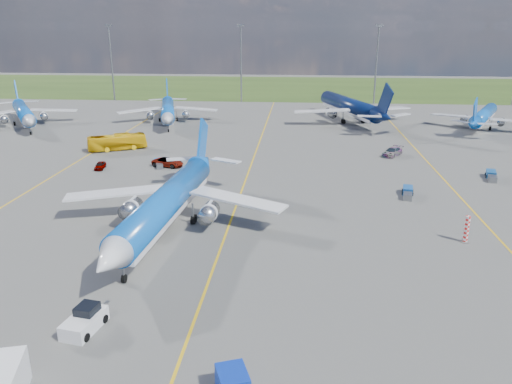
# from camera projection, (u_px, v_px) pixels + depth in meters

# --- Properties ---
(ground) EXTENTS (400.00, 400.00, 0.00)m
(ground) POSITION_uv_depth(u_px,v_px,m) (214.00, 266.00, 48.32)
(ground) COLOR #50504E
(ground) RESTS_ON ground
(grass_strip) EXTENTS (400.00, 80.00, 0.01)m
(grass_strip) POSITION_uv_depth(u_px,v_px,m) (279.00, 87.00, 190.08)
(grass_strip) COLOR #2D4719
(grass_strip) RESTS_ON ground
(taxiway_lines) EXTENTS (60.25, 160.00, 0.02)m
(taxiway_lines) POSITION_uv_depth(u_px,v_px,m) (246.00, 182.00, 74.48)
(taxiway_lines) COLOR gold
(taxiway_lines) RESTS_ON ground
(floodlight_masts) EXTENTS (202.20, 0.50, 22.70)m
(floodlight_masts) POSITION_uv_depth(u_px,v_px,m) (308.00, 60.00, 147.48)
(floodlight_masts) COLOR slate
(floodlight_masts) RESTS_ON ground
(warning_post) EXTENTS (0.50, 0.50, 3.00)m
(warning_post) POSITION_uv_depth(u_px,v_px,m) (467.00, 229.00, 53.27)
(warning_post) COLOR red
(warning_post) RESTS_ON ground
(bg_jet_nw) EXTENTS (40.84, 43.07, 8.99)m
(bg_jet_nw) POSITION_uv_depth(u_px,v_px,m) (26.00, 126.00, 116.08)
(bg_jet_nw) COLOR blue
(bg_jet_nw) RESTS_ON ground
(bg_jet_nnw) EXTENTS (33.42, 39.21, 8.86)m
(bg_jet_nnw) POSITION_uv_depth(u_px,v_px,m) (168.00, 123.00, 119.92)
(bg_jet_nnw) COLOR blue
(bg_jet_nnw) RESTS_ON ground
(bg_jet_n) EXTENTS (42.75, 48.90, 10.76)m
(bg_jet_n) POSITION_uv_depth(u_px,v_px,m) (348.00, 121.00, 122.03)
(bg_jet_n) COLOR #071641
(bg_jet_n) RESTS_ON ground
(bg_jet_ne) EXTENTS (35.52, 38.80, 8.22)m
(bg_jet_ne) POSITION_uv_depth(u_px,v_px,m) (482.00, 128.00, 114.21)
(bg_jet_ne) COLOR blue
(bg_jet_ne) RESTS_ON ground
(main_airliner) EXTENTS (31.02, 39.28, 9.79)m
(main_airliner) POSITION_uv_depth(u_px,v_px,m) (168.00, 230.00, 56.94)
(main_airliner) COLOR blue
(main_airliner) RESTS_ON ground
(pushback_tug) EXTENTS (2.64, 5.49, 1.82)m
(pushback_tug) POSITION_uv_depth(u_px,v_px,m) (85.00, 321.00, 38.12)
(pushback_tug) COLOR silver
(pushback_tug) RESTS_ON ground
(uld_container) EXTENTS (2.51, 2.78, 1.83)m
(uld_container) POSITION_uv_depth(u_px,v_px,m) (233.00, 384.00, 31.11)
(uld_container) COLOR #0B2CA5
(uld_container) RESTS_ON ground
(apron_bus) EXTENTS (10.67, 7.24, 2.99)m
(apron_bus) POSITION_uv_depth(u_px,v_px,m) (117.00, 142.00, 93.25)
(apron_bus) COLOR yellow
(apron_bus) RESTS_ON ground
(service_car_a) EXTENTS (1.81, 3.57, 1.17)m
(service_car_a) POSITION_uv_depth(u_px,v_px,m) (100.00, 165.00, 81.11)
(service_car_a) COLOR #999999
(service_car_a) RESTS_ON ground
(service_car_b) EXTENTS (5.72, 3.79, 1.46)m
(service_car_b) POSITION_uv_depth(u_px,v_px,m) (168.00, 162.00, 82.46)
(service_car_b) COLOR #999999
(service_car_b) RESTS_ON ground
(service_car_c) EXTENTS (4.69, 5.52, 1.52)m
(service_car_c) POSITION_uv_depth(u_px,v_px,m) (392.00, 152.00, 89.23)
(service_car_c) COLOR #999999
(service_car_c) RESTS_ON ground
(baggage_tug_w) EXTENTS (2.07, 4.68, 1.02)m
(baggage_tug_w) POSITION_uv_depth(u_px,v_px,m) (408.00, 192.00, 68.30)
(baggage_tug_w) COLOR #174A8F
(baggage_tug_w) RESTS_ON ground
(baggage_tug_c) EXTENTS (2.55, 4.36, 0.95)m
(baggage_tug_c) POSITION_uv_depth(u_px,v_px,m) (159.00, 163.00, 82.88)
(baggage_tug_c) COLOR #195599
(baggage_tug_c) RESTS_ON ground
(baggage_tug_e) EXTENTS (2.34, 4.78, 1.04)m
(baggage_tug_e) POSITION_uv_depth(u_px,v_px,m) (491.00, 176.00, 75.94)
(baggage_tug_e) COLOR #164B87
(baggage_tug_e) RESTS_ON ground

